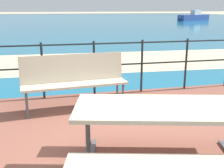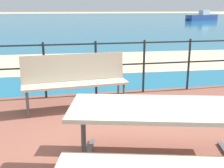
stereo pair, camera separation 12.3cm
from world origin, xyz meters
name	(u,v)px [view 1 (the left image)]	position (x,y,z in m)	size (l,w,h in m)	color
ground_plane	(129,161)	(0.00, 0.00, 0.00)	(240.00, 240.00, 0.00)	tan
patio_paving	(130,158)	(0.00, 0.00, 0.03)	(6.40, 5.20, 0.06)	brown
sea_water	(52,20)	(0.00, 40.00, 0.01)	(90.00, 90.00, 0.01)	#196B8E
beach_strip	(76,62)	(0.00, 6.28, 0.01)	(54.00, 3.67, 0.01)	beige
picnic_table	(169,121)	(0.28, -0.43, 0.65)	(2.17, 1.84, 0.75)	#BCAD93
park_bench	(74,77)	(-0.46, 1.77, 0.62)	(1.79, 0.57, 0.93)	#BCAD93
railing_fence	(94,62)	(0.00, 2.48, 0.72)	(5.94, 0.04, 1.07)	#1E2328
boat_near	(193,17)	(19.23, 33.63, 0.48)	(5.65, 2.88, 1.43)	#2D478C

